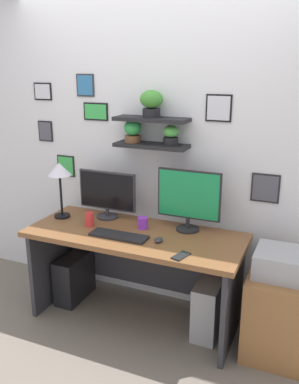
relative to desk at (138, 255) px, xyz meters
name	(u,v)px	position (x,y,z in m)	size (l,w,h in m)	color
ground_plane	(136,318)	(0.00, -0.06, -0.54)	(8.00, 8.00, 0.00)	#70665B
back_wall_assembly	(157,144)	(0.00, 0.38, 0.82)	(4.40, 0.24, 2.70)	silver
desk	(138,255)	(0.00, 0.00, 0.00)	(1.66, 0.68, 0.75)	brown
monitor_left	(107,193)	(-0.35, 0.16, 0.42)	(0.50, 0.18, 0.39)	#2D2D33
monitor_right	(189,198)	(0.35, 0.16, 0.47)	(0.49, 0.18, 0.47)	black
keyboard	(119,236)	(-0.07, -0.18, 0.22)	(0.44, 0.14, 0.02)	black
computer_mouse	(159,240)	(0.23, -0.14, 0.22)	(0.06, 0.09, 0.03)	#2D2D33
desk_lamp	(60,174)	(-0.70, 0.01, 0.58)	(0.19, 0.19, 0.47)	black
cell_phone	(181,256)	(0.46, -0.31, 0.21)	(0.07, 0.14, 0.01)	black
coffee_mug	(143,223)	(0.02, 0.05, 0.25)	(0.08, 0.08, 0.09)	purple
water_cup	(90,219)	(-0.39, -0.07, 0.26)	(0.07, 0.07, 0.11)	red
drawer_cabinet	(279,314)	(1.09, -0.02, -0.24)	(0.44, 0.50, 0.61)	brown
printer	(284,264)	(1.09, -0.02, 0.15)	(0.38, 0.34, 0.17)	#9E9EA3
computer_tower_left	(74,277)	(-0.63, 0.02, -0.34)	(0.18, 0.40, 0.40)	black
computer_tower_right	(209,306)	(0.59, 0.02, -0.33)	(0.18, 0.40, 0.43)	#99999E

